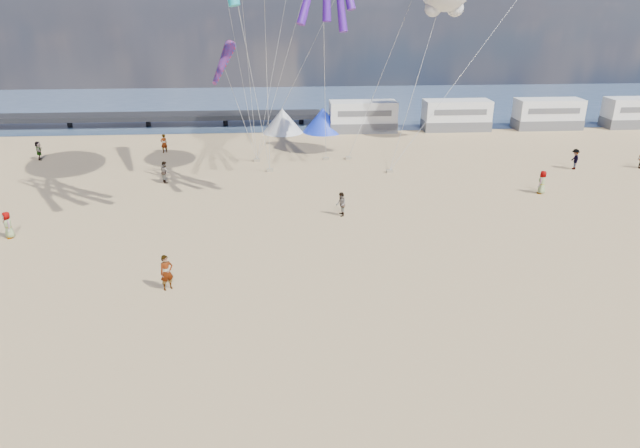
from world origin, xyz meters
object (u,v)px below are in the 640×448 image
(motorhome_1, at_px, (456,115))
(beachgoer_5, at_px, (164,143))
(tent_blue, at_px, (323,120))
(tent_white, at_px, (283,121))
(sandbag_c, at_px, (390,171))
(motorhome_3, at_px, (638,113))
(beachgoer_1, at_px, (165,172))
(sandbag_e, at_px, (257,160))
(beachgoer_2, at_px, (575,159))
(beachgoer_4, at_px, (39,151))
(sandbag_d, at_px, (348,158))
(sandbag_a, at_px, (270,170))
(motorhome_2, at_px, (548,114))
(motorhome_0, at_px, (363,116))
(beachgoer_0, at_px, (8,225))
(standing_person, at_px, (167,272))
(sandbag_b, at_px, (326,159))
(beachgoer_6, at_px, (542,182))
(beachgoer_7, at_px, (341,204))
(windsock_right, at_px, (223,64))

(motorhome_1, bearing_deg, beachgoer_5, -165.84)
(tent_blue, bearing_deg, tent_white, 180.00)
(tent_blue, height_order, sandbag_c, tent_blue)
(motorhome_3, xyz_separation_m, beachgoer_1, (-45.20, -15.62, -0.71))
(sandbag_e, bearing_deg, beachgoer_2, -9.11)
(motorhome_1, distance_m, beachgoer_4, 38.76)
(sandbag_c, xyz_separation_m, sandbag_d, (-2.74, 4.02, 0.00))
(motorhome_1, height_order, sandbag_a, motorhome_1)
(motorhome_2, distance_m, beachgoer_5, 37.99)
(tent_white, distance_m, sandbag_e, 10.70)
(beachgoer_4, xyz_separation_m, beachgoer_5, (9.94, 1.63, 0.03))
(motorhome_0, bearing_deg, beachgoer_1, -136.92)
(motorhome_0, height_order, motorhome_2, same)
(beachgoer_1, bearing_deg, beachgoer_4, 34.35)
(beachgoer_1, bearing_deg, beachgoer_0, 120.09)
(standing_person, bearing_deg, sandbag_e, 48.31)
(beachgoer_2, bearing_deg, sandbag_c, -81.03)
(beachgoer_2, bearing_deg, motorhome_0, -125.11)
(standing_person, distance_m, beachgoer_2, 33.48)
(beachgoer_4, bearing_deg, motorhome_1, -94.65)
(tent_white, bearing_deg, motorhome_2, 0.00)
(motorhome_0, xyz_separation_m, motorhome_2, (19.00, 0.00, 0.00))
(tent_blue, distance_m, beachgoer_1, 20.13)
(beachgoer_0, height_order, sandbag_b, beachgoer_0)
(beachgoer_5, bearing_deg, sandbag_b, 129.97)
(sandbag_b, distance_m, sandbag_e, 5.71)
(beachgoer_6, bearing_deg, sandbag_e, -68.77)
(beachgoer_7, bearing_deg, sandbag_c, 151.13)
(tent_blue, bearing_deg, motorhome_1, 0.00)
(beachgoer_2, distance_m, sandbag_c, 14.64)
(beachgoer_2, height_order, sandbag_a, beachgoer_2)
(beachgoer_2, xyz_separation_m, sandbag_e, (-24.96, 4.00, -0.70))
(motorhome_0, height_order, tent_white, motorhome_0)
(motorhome_1, bearing_deg, motorhome_3, 0.00)
(beachgoer_6, height_order, sandbag_b, beachgoer_6)
(motorhome_1, bearing_deg, beachgoer_0, -142.52)
(standing_person, bearing_deg, sandbag_a, 43.73)
(standing_person, bearing_deg, beachgoer_0, 113.19)
(beachgoer_0, height_order, beachgoer_7, beachgoer_0)
(motorhome_0, relative_size, sandbag_c, 13.20)
(sandbag_b, bearing_deg, beachgoer_2, -11.86)
(sandbag_b, xyz_separation_m, windsock_right, (-7.80, -2.43, 7.99))
(beachgoer_1, distance_m, beachgoer_7, 14.33)
(beachgoer_1, xyz_separation_m, beachgoer_4, (-11.57, 6.97, -0.01))
(tent_white, height_order, beachgoer_2, tent_white)
(motorhome_0, height_order, sandbag_b, motorhome_0)
(standing_person, relative_size, beachgoer_6, 1.06)
(standing_person, distance_m, beachgoer_7, 12.68)
(tent_white, bearing_deg, motorhome_1, 0.00)
(beachgoer_0, bearing_deg, beachgoer_5, 127.73)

